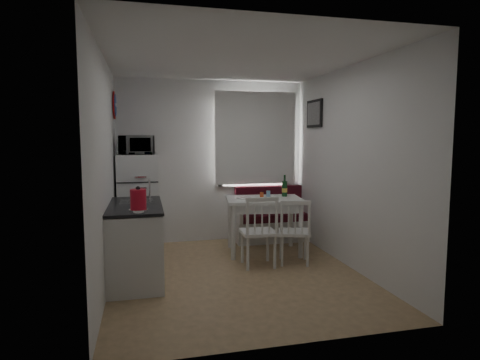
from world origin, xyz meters
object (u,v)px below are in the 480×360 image
object	(u,v)px
fridge	(138,203)
microwave	(137,145)
chair_left	(260,224)
bench	(272,223)
dining_table	(264,204)
wine_bottle	(285,186)
chair_right	(297,225)
kettle	(138,200)
kitchen_counter	(136,241)

from	to	relation	value
fridge	microwave	distance (m)	0.86
chair_left	fridge	size ratio (longest dim) A/B	0.35
chair_left	fridge	distance (m)	1.96
bench	dining_table	xyz separation A→B (m)	(-0.34, -0.66, 0.43)
bench	wine_bottle	xyz separation A→B (m)	(0.01, -0.56, 0.68)
chair_right	kettle	bearing A→B (deg)	-147.81
chair_right	kitchen_counter	bearing A→B (deg)	-162.75
kitchen_counter	chair_right	distance (m)	2.05
chair_left	microwave	distance (m)	2.17
dining_table	fridge	xyz separation A→B (m)	(-1.78, 0.55, 0.00)
kitchen_counter	chair_right	bearing A→B (deg)	0.83
kitchen_counter	microwave	distance (m)	1.64
chair_left	dining_table	bearing A→B (deg)	70.92
bench	kettle	distance (m)	2.91
dining_table	bench	bearing A→B (deg)	71.13
dining_table	microwave	bearing A→B (deg)	172.30
bench	wine_bottle	size ratio (longest dim) A/B	3.81
chair_left	wine_bottle	xyz separation A→B (m)	(0.60, 0.77, 0.39)
dining_table	chair_left	xyz separation A→B (m)	(-0.25, -0.67, -0.14)
bench	chair_left	world-z (taller)	chair_left
dining_table	fridge	bearing A→B (deg)	170.83
kettle	chair_right	bearing A→B (deg)	15.76
dining_table	chair_left	world-z (taller)	chair_left
chair_left	wine_bottle	size ratio (longest dim) A/B	1.56
chair_left	wine_bottle	world-z (taller)	wine_bottle
fridge	chair_right	bearing A→B (deg)	-30.86
kitchen_counter	fridge	size ratio (longest dim) A/B	0.92
bench	microwave	distance (m)	2.48
kitchen_counter	microwave	size ratio (longest dim) A/B	2.65
chair_right	microwave	xyz separation A→B (m)	(-2.03, 1.16, 1.04)
chair_right	kettle	size ratio (longest dim) A/B	1.90
bench	chair_left	xyz separation A→B (m)	(-0.59, -1.33, 0.29)
fridge	wine_bottle	size ratio (longest dim) A/B	4.45
fridge	microwave	size ratio (longest dim) A/B	2.89
chair_right	kettle	world-z (taller)	kettle
chair_left	kitchen_counter	bearing A→B (deg)	-177.66
bench	microwave	size ratio (longest dim) A/B	2.47
bench	chair_right	distance (m)	1.35
chair_left	bench	bearing A→B (deg)	67.64
dining_table	chair_right	world-z (taller)	chair_right
wine_bottle	chair_right	bearing A→B (deg)	-97.49
chair_right	fridge	size ratio (longest dim) A/B	0.35
kettle	bench	bearing A→B (deg)	42.10
bench	dining_table	distance (m)	0.86
wine_bottle	microwave	bearing A→B (deg)	169.26
chair_left	fridge	xyz separation A→B (m)	(-1.53, 1.22, 0.14)
chair_left	microwave	bearing A→B (deg)	144.09
kettle	wine_bottle	distance (m)	2.49
microwave	wine_bottle	world-z (taller)	microwave
microwave	chair_right	bearing A→B (deg)	-29.81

